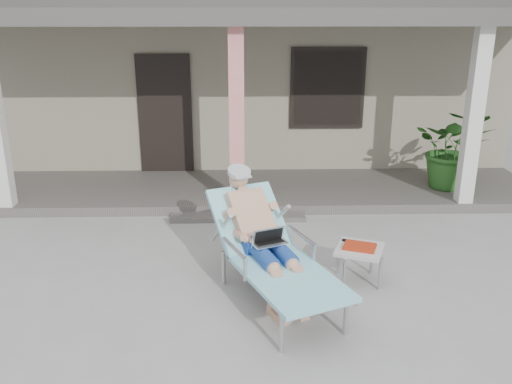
{
  "coord_description": "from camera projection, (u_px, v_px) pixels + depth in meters",
  "views": [
    {
      "loc": [
        0.08,
        -5.69,
        2.96
      ],
      "look_at": [
        0.24,
        0.6,
        0.85
      ],
      "focal_mm": 38.0,
      "sensor_mm": 36.0,
      "label": 1
    }
  ],
  "objects": [
    {
      "name": "lounger",
      "position": [
        267.0,
        222.0,
        5.71
      ],
      "size": [
        1.52,
        2.17,
        1.37
      ],
      "rotation": [
        0.0,
        0.0,
        0.4
      ],
      "color": "#B7B7BC",
      "rests_on": "ground"
    },
    {
      "name": "side_table",
      "position": [
        359.0,
        251.0,
        6.12
      ],
      "size": [
        0.65,
        0.65,
        0.45
      ],
      "rotation": [
        0.0,
        0.0,
        -0.37
      ],
      "color": "beige",
      "rests_on": "ground"
    },
    {
      "name": "potted_palm",
      "position": [
        454.0,
        149.0,
        8.86
      ],
      "size": [
        1.52,
        1.44,
        1.33
      ],
      "primitive_type": "imported",
      "rotation": [
        0.0,
        0.0,
        -0.44
      ],
      "color": "#26591E",
      "rests_on": "porch_deck"
    },
    {
      "name": "porch_step",
      "position": [
        238.0,
        217.0,
        8.08
      ],
      "size": [
        2.0,
        0.3,
        0.07
      ],
      "primitive_type": "cube",
      "color": "#605B56",
      "rests_on": "ground"
    },
    {
      "name": "ground",
      "position": [
        237.0,
        277.0,
        6.33
      ],
      "size": [
        60.0,
        60.0,
        0.0
      ],
      "primitive_type": "plane",
      "color": "#9E9E99",
      "rests_on": "ground"
    },
    {
      "name": "house",
      "position": [
        238.0,
        72.0,
        11.96
      ],
      "size": [
        10.4,
        5.4,
        3.3
      ],
      "color": "gray",
      "rests_on": "ground"
    },
    {
      "name": "porch_overhang",
      "position": [
        236.0,
        23.0,
        8.24
      ],
      "size": [
        10.0,
        2.3,
        2.85
      ],
      "color": "silver",
      "rests_on": "porch_deck"
    },
    {
      "name": "porch_deck",
      "position": [
        238.0,
        190.0,
        9.15
      ],
      "size": [
        10.0,
        2.0,
        0.15
      ],
      "primitive_type": "cube",
      "color": "#605B56",
      "rests_on": "ground"
    }
  ]
}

